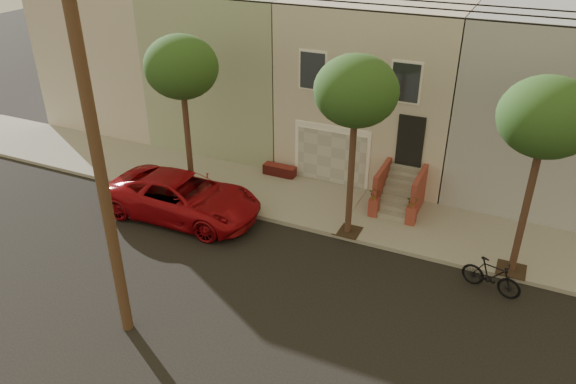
% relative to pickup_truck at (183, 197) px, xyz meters
% --- Properties ---
extents(ground, '(90.00, 90.00, 0.00)m').
position_rel_pickup_truck_xyz_m(ground, '(5.00, -2.57, -0.82)').
color(ground, black).
rests_on(ground, ground).
extents(sidewalk, '(40.00, 3.70, 0.15)m').
position_rel_pickup_truck_xyz_m(sidewalk, '(5.00, 2.78, -0.74)').
color(sidewalk, gray).
rests_on(sidewalk, ground).
extents(house_row, '(33.10, 11.70, 7.00)m').
position_rel_pickup_truck_xyz_m(house_row, '(5.01, 8.61, 2.83)').
color(house_row, '#B8AE9D').
rests_on(house_row, sidewalk).
extents(tree_left, '(2.70, 2.57, 6.30)m').
position_rel_pickup_truck_xyz_m(tree_left, '(-0.50, 1.33, 4.44)').
color(tree_left, '#2D2116').
rests_on(tree_left, sidewalk).
extents(tree_mid, '(2.70, 2.57, 6.30)m').
position_rel_pickup_truck_xyz_m(tree_mid, '(6.00, 1.33, 4.44)').
color(tree_mid, '#2D2116').
rests_on(tree_mid, sidewalk).
extents(tree_right, '(2.70, 2.57, 6.30)m').
position_rel_pickup_truck_xyz_m(tree_right, '(11.50, 1.33, 4.44)').
color(tree_right, '#2D2116').
rests_on(tree_right, sidewalk).
extents(pickup_truck, '(5.93, 2.83, 1.63)m').
position_rel_pickup_truck_xyz_m(pickup_truck, '(0.00, 0.00, 0.00)').
color(pickup_truck, '#9C0B14').
rests_on(pickup_truck, ground).
extents(motorcycle, '(1.89, 0.95, 1.10)m').
position_rel_pickup_truck_xyz_m(motorcycle, '(10.98, 0.14, -0.27)').
color(motorcycle, black).
rests_on(motorcycle, ground).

